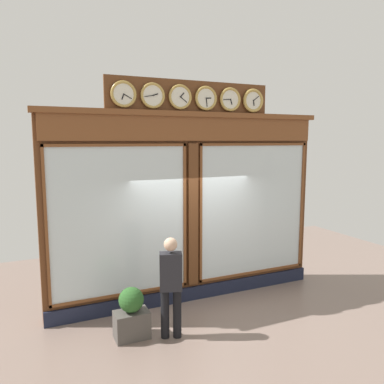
{
  "coord_description": "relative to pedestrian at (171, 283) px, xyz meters",
  "views": [
    {
      "loc": [
        3.02,
        6.7,
        3.23
      ],
      "look_at": [
        0.0,
        0.0,
        2.22
      ],
      "focal_mm": 35.32,
      "sensor_mm": 36.0,
      "label": 1
    }
  ],
  "objects": [
    {
      "name": "ground_plane",
      "position": [
        -0.93,
        1.58,
        -0.93
      ],
      "size": [
        14.0,
        14.0,
        0.0
      ],
      "primitive_type": "plane",
      "color": "#7A665B"
    },
    {
      "name": "shop_facade",
      "position": [
        -0.93,
        -1.34,
        1.01
      ],
      "size": [
        5.78,
        0.42,
        4.35
      ],
      "color": "#5B3319",
      "rests_on": "ground_plane"
    },
    {
      "name": "pedestrian",
      "position": [
        0.0,
        0.0,
        0.0
      ],
      "size": [
        0.41,
        0.33,
        1.69
      ],
      "color": "black",
      "rests_on": "ground_plane"
    },
    {
      "name": "planter_box",
      "position": [
        0.6,
        -0.25,
        -0.7
      ],
      "size": [
        0.56,
        0.36,
        0.45
      ],
      "primitive_type": "cube",
      "color": "#4C4742",
      "rests_on": "ground_plane"
    },
    {
      "name": "planter_shrub",
      "position": [
        0.6,
        -0.25,
        -0.27
      ],
      "size": [
        0.41,
        0.41,
        0.41
      ],
      "primitive_type": "sphere",
      "color": "#285623",
      "rests_on": "planter_box"
    }
  ]
}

